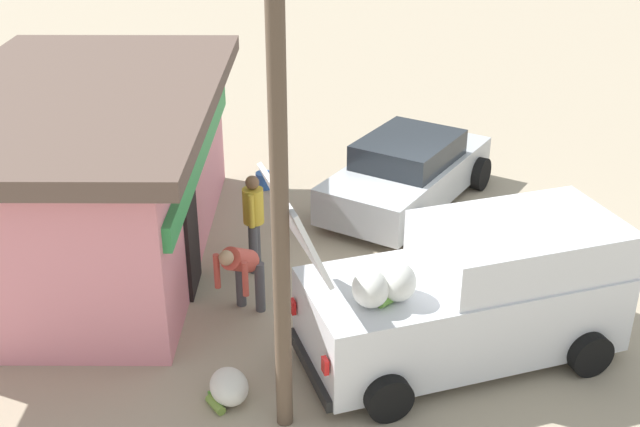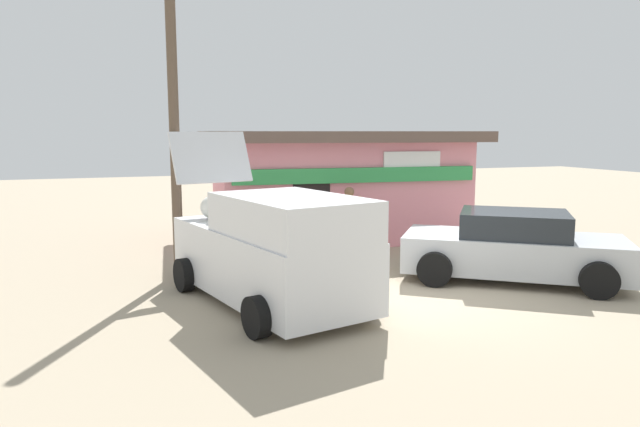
# 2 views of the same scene
# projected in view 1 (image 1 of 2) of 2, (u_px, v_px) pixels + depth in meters

# --- Properties ---
(ground_plane) EXTENTS (60.00, 60.00, 0.00)m
(ground_plane) POSITION_uv_depth(u_px,v_px,m) (436.00, 249.00, 13.73)
(ground_plane) COLOR tan
(storefront_bar) EXTENTS (7.52, 4.96, 2.89)m
(storefront_bar) POSITION_uv_depth(u_px,v_px,m) (89.00, 172.00, 13.00)
(storefront_bar) COLOR pink
(storefront_bar) RESTS_ON ground_plane
(delivery_van) EXTENTS (2.88, 4.94, 2.88)m
(delivery_van) POSITION_uv_depth(u_px,v_px,m) (472.00, 293.00, 10.65)
(delivery_van) COLOR silver
(delivery_van) RESTS_ON ground_plane
(parked_sedan) EXTENTS (4.35, 3.86, 1.35)m
(parked_sedan) POSITION_uv_depth(u_px,v_px,m) (407.00, 173.00, 15.13)
(parked_sedan) COLOR #B2B7BC
(parked_sedan) RESTS_ON ground_plane
(vendor_standing) EXTENTS (0.57, 0.38, 1.64)m
(vendor_standing) POSITION_uv_depth(u_px,v_px,m) (254.00, 215.00, 12.77)
(vendor_standing) COLOR #4C4C51
(vendor_standing) RESTS_ON ground_plane
(customer_bending) EXTENTS (0.77, 0.73, 1.26)m
(customer_bending) POSITION_uv_depth(u_px,v_px,m) (241.00, 268.00, 11.55)
(customer_bending) COLOR #4C4C51
(customer_bending) RESTS_ON ground_plane
(unloaded_banana_pile) EXTENTS (0.74, 0.64, 0.41)m
(unloaded_banana_pile) POSITION_uv_depth(u_px,v_px,m) (228.00, 388.00, 10.05)
(unloaded_banana_pile) COLOR silver
(unloaded_banana_pile) RESTS_ON ground_plane
(paint_bucket) EXTENTS (0.33, 0.33, 0.33)m
(paint_bucket) POSITION_uv_depth(u_px,v_px,m) (264.00, 180.00, 16.00)
(paint_bucket) COLOR blue
(paint_bucket) RESTS_ON ground_plane
(utility_pole) EXTENTS (0.20, 0.20, 5.38)m
(utility_pole) POSITION_uv_depth(u_px,v_px,m) (280.00, 226.00, 8.58)
(utility_pole) COLOR brown
(utility_pole) RESTS_ON ground_plane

